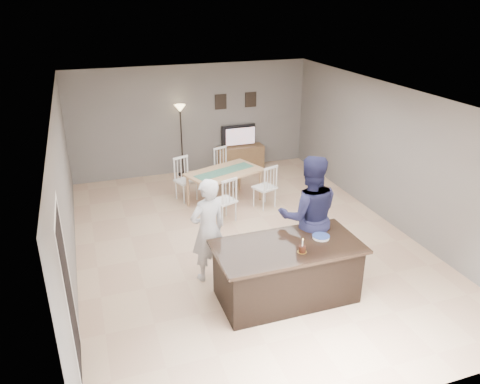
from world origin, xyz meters
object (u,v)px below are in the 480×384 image
object	(u,v)px
floor_lamp	(181,121)
plate_stack	(321,237)
man	(309,216)
kitchen_island	(287,271)
dining_table	(224,177)
woman	(208,230)
television	(239,136)
birthday_cake	(302,249)
tv_console	(240,157)

from	to	relation	value
floor_lamp	plate_stack	bearing A→B (deg)	-80.96
man	plate_stack	distance (m)	0.53
man	kitchen_island	bearing A→B (deg)	58.15
plate_stack	dining_table	distance (m)	3.60
woman	plate_stack	distance (m)	1.74
television	birthday_cake	bearing A→B (deg)	79.48
television	plate_stack	world-z (taller)	television
dining_table	floor_lamp	size ratio (longest dim) A/B	1.22
woman	television	bearing A→B (deg)	-131.95
dining_table	plate_stack	bearing A→B (deg)	-103.79
birthday_cake	plate_stack	distance (m)	0.53
television	birthday_cake	distance (m)	5.98
woman	floor_lamp	bearing A→B (deg)	-115.07
birthday_cake	dining_table	bearing A→B (deg)	89.31
plate_stack	television	bearing A→B (deg)	83.44
plate_stack	dining_table	bearing A→B (deg)	96.42
woman	dining_table	distance (m)	2.92
tv_console	woman	size ratio (longest dim) A/B	0.70
television	tv_console	bearing A→B (deg)	90.00
tv_console	birthday_cake	size ratio (longest dim) A/B	5.65
television	dining_table	size ratio (longest dim) A/B	0.42
man	dining_table	xyz separation A→B (m)	(-0.45, 3.05, -0.40)
floor_lamp	tv_console	bearing A→B (deg)	-0.75
plate_stack	floor_lamp	world-z (taller)	floor_lamp
kitchen_island	plate_stack	size ratio (longest dim) A/B	8.27
television	floor_lamp	xyz separation A→B (m)	(-1.53, -0.05, 0.53)
tv_console	birthday_cake	world-z (taller)	birthday_cake
kitchen_island	birthday_cake	xyz separation A→B (m)	(0.11, -0.24, 0.50)
birthday_cake	man	bearing A→B (deg)	57.79
television	plate_stack	xyz separation A→B (m)	(-0.64, -5.61, 0.06)
man	birthday_cake	size ratio (longest dim) A/B	9.53
tv_console	television	world-z (taller)	television
kitchen_island	floor_lamp	bearing A→B (deg)	93.37
kitchen_island	floor_lamp	xyz separation A→B (m)	(-0.33, 5.59, 0.93)
birthday_cake	floor_lamp	size ratio (longest dim) A/B	0.12
woman	plate_stack	bearing A→B (deg)	132.31
television	man	xyz separation A→B (m)	(-0.59, -5.09, 0.15)
kitchen_island	birthday_cake	world-z (taller)	birthday_cake
television	woman	bearing A→B (deg)	65.56
television	birthday_cake	xyz separation A→B (m)	(-1.09, -5.88, 0.09)
woman	man	xyz separation A→B (m)	(1.56, -0.36, 0.16)
man	floor_lamp	bearing A→B (deg)	-63.56
tv_console	television	size ratio (longest dim) A/B	1.31
dining_table	floor_lamp	world-z (taller)	floor_lamp
plate_stack	tv_console	bearing A→B (deg)	83.36
tv_console	dining_table	size ratio (longest dim) A/B	0.55
television	birthday_cake	world-z (taller)	television
tv_console	kitchen_island	bearing A→B (deg)	-102.16
kitchen_island	floor_lamp	size ratio (longest dim) A/B	1.20
plate_stack	floor_lamp	distance (m)	5.65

